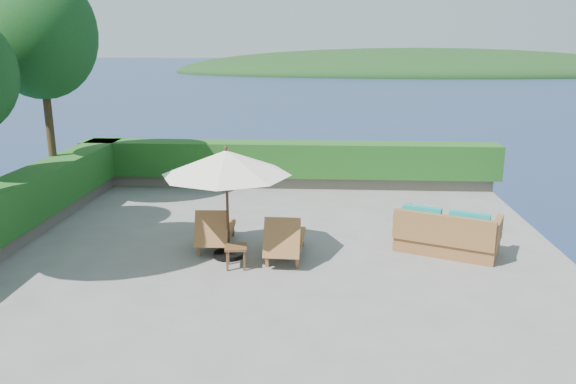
# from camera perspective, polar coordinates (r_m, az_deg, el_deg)

# --- Properties ---
(ground) EXTENTS (12.00, 12.00, 0.00)m
(ground) POSITION_cam_1_polar(r_m,az_deg,el_deg) (11.62, -1.72, -6.23)
(ground) COLOR gray
(ground) RESTS_ON ground
(foundation) EXTENTS (12.00, 12.00, 3.00)m
(foundation) POSITION_cam_1_polar(r_m,az_deg,el_deg) (12.26, -1.67, -13.02)
(foundation) COLOR #4F493E
(foundation) RESTS_ON ocean
(ocean) EXTENTS (600.00, 600.00, 0.00)m
(ocean) POSITION_cam_1_polar(r_m,az_deg,el_deg) (13.00, -1.62, -18.68)
(ocean) COLOR #18274B
(ocean) RESTS_ON ground
(offshore_island) EXTENTS (126.00, 57.60, 12.60)m
(offshore_island) POSITION_cam_1_polar(r_m,az_deg,el_deg) (152.87, 12.74, 11.74)
(offshore_island) COLOR #133216
(offshore_island) RESTS_ON ocean
(planter_wall_far) EXTENTS (12.00, 0.60, 0.36)m
(planter_wall_far) POSITION_cam_1_polar(r_m,az_deg,el_deg) (16.91, -0.04, 1.14)
(planter_wall_far) COLOR #665D52
(planter_wall_far) RESTS_ON ground
(planter_wall_left) EXTENTS (0.60, 12.00, 0.36)m
(planter_wall_left) POSITION_cam_1_polar(r_m,az_deg,el_deg) (13.27, -26.67, -4.34)
(planter_wall_left) COLOR #665D52
(planter_wall_left) RESTS_ON ground
(hedge_far) EXTENTS (12.40, 0.90, 1.00)m
(hedge_far) POSITION_cam_1_polar(r_m,az_deg,el_deg) (16.76, -0.04, 3.37)
(hedge_far) COLOR #1E4614
(hedge_far) RESTS_ON planter_wall_far
(hedge_left) EXTENTS (0.90, 12.40, 1.00)m
(hedge_left) POSITION_cam_1_polar(r_m,az_deg,el_deg) (13.08, -27.00, -1.56)
(hedge_left) COLOR #1E4614
(hedge_left) RESTS_ON planter_wall_left
(tree_far) EXTENTS (2.80, 2.80, 6.03)m
(tree_far) POSITION_cam_1_polar(r_m,az_deg,el_deg) (15.65, -23.91, 14.44)
(tree_far) COLOR #3E2D18
(tree_far) RESTS_ON ground
(patio_umbrella) EXTENTS (2.62, 2.62, 2.28)m
(patio_umbrella) POSITION_cam_1_polar(r_m,az_deg,el_deg) (10.94, -6.30, 2.87)
(patio_umbrella) COLOR black
(patio_umbrella) RESTS_ON ground
(lounge_left) EXTENTS (0.78, 1.65, 0.94)m
(lounge_left) POSITION_cam_1_polar(r_m,az_deg,el_deg) (11.89, -7.41, -3.86)
(lounge_left) COLOR #986437
(lounge_left) RESTS_ON ground
(lounge_right) EXTENTS (0.81, 1.72, 0.98)m
(lounge_right) POSITION_cam_1_polar(r_m,az_deg,el_deg) (11.22, -0.34, -4.78)
(lounge_right) COLOR #986437
(lounge_right) RESTS_ON ground
(side_table) EXTENTS (0.45, 0.45, 0.44)m
(side_table) POSITION_cam_1_polar(r_m,az_deg,el_deg) (10.82, -5.31, -5.88)
(side_table) COLOR #5A331B
(side_table) RESTS_ON ground
(wicker_loveseat) EXTENTS (2.26, 1.75, 1.00)m
(wicker_loveseat) POSITION_cam_1_polar(r_m,az_deg,el_deg) (11.99, 15.80, -4.18)
(wicker_loveseat) COLOR #986437
(wicker_loveseat) RESTS_ON ground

